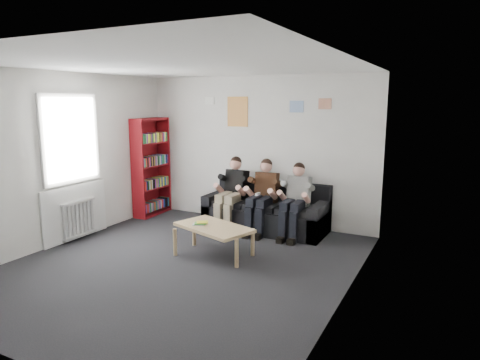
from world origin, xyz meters
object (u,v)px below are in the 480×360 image
Objects in this scene: sofa at (266,213)px; person_right at (295,201)px; person_middle at (262,196)px; person_left at (231,193)px; coffee_table at (214,229)px; bookshelf at (151,167)px.

sofa is 0.71m from person_right.
person_left is at bearing 174.98° from person_middle.
coffee_table is at bearing -118.08° from person_right.
person_right is (3.05, -0.12, -0.34)m from bookshelf.
sofa is at bearing 84.99° from person_middle.
person_right is at bearing 61.18° from coffee_table.
person_right is at bearing -18.04° from sofa.
coffee_table is at bearing -35.09° from bookshelf.
person_middle is (-0.00, -0.20, 0.34)m from sofa.
sofa is 2.54m from bookshelf.
bookshelf is at bearing 178.57° from person_right.
coffee_table is 0.89× the size of person_middle.
person_left is at bearing -161.80° from sofa.
bookshelf is (-2.45, -0.08, 0.66)m from sofa.
coffee_table is (-0.16, -1.56, 0.10)m from sofa.
person_right is (1.19, 0.00, -0.01)m from person_left.
bookshelf reaches higher than person_left.
person_left is 1.19m from person_right.
coffee_table is at bearing -66.42° from person_left.
sofa is at bearing 24.13° from person_left.
bookshelf is at bearing -177.68° from person_left.
person_left is (-0.59, -0.20, 0.34)m from sofa.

